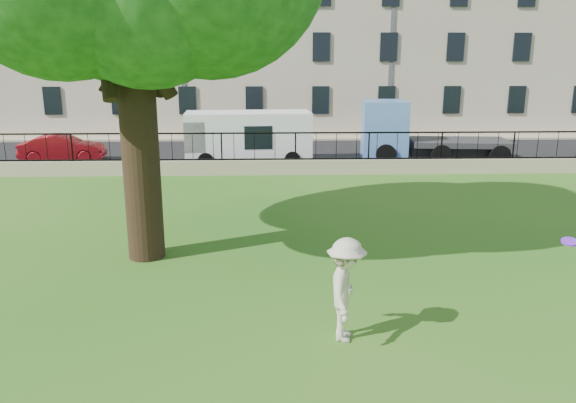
{
  "coord_description": "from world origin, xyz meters",
  "views": [
    {
      "loc": [
        -1.03,
        -10.6,
        4.74
      ],
      "look_at": [
        -0.58,
        3.5,
        1.05
      ],
      "focal_mm": 35.0,
      "sensor_mm": 36.0,
      "label": 1
    }
  ],
  "objects_px": {
    "man": "(346,290)",
    "blue_truck": "(434,131)",
    "frisbee": "(570,242)",
    "red_sedan": "(63,148)",
    "white_van": "(248,138)"
  },
  "relations": [
    {
      "from": "frisbee",
      "to": "blue_truck",
      "type": "bearing_deg",
      "value": 81.51
    },
    {
      "from": "red_sedan",
      "to": "blue_truck",
      "type": "bearing_deg",
      "value": -95.85
    },
    {
      "from": "man",
      "to": "blue_truck",
      "type": "height_order",
      "value": "blue_truck"
    },
    {
      "from": "red_sedan",
      "to": "man",
      "type": "bearing_deg",
      "value": -152.79
    },
    {
      "from": "man",
      "to": "red_sedan",
      "type": "xyz_separation_m",
      "value": [
        -10.77,
        17.03,
        -0.29
      ]
    },
    {
      "from": "man",
      "to": "red_sedan",
      "type": "distance_m",
      "value": 20.15
    },
    {
      "from": "white_van",
      "to": "blue_truck",
      "type": "bearing_deg",
      "value": 0.3
    },
    {
      "from": "man",
      "to": "frisbee",
      "type": "relative_size",
      "value": 6.69
    },
    {
      "from": "frisbee",
      "to": "white_van",
      "type": "xyz_separation_m",
      "value": [
        -6.0,
        16.2,
        -0.54
      ]
    },
    {
      "from": "frisbee",
      "to": "red_sedan",
      "type": "distance_m",
      "value": 22.38
    },
    {
      "from": "man",
      "to": "blue_truck",
      "type": "xyz_separation_m",
      "value": [
        6.27,
        16.81,
        0.46
      ]
    },
    {
      "from": "man",
      "to": "white_van",
      "type": "height_order",
      "value": "white_van"
    },
    {
      "from": "red_sedan",
      "to": "frisbee",
      "type": "bearing_deg",
      "value": -144.53
    },
    {
      "from": "blue_truck",
      "to": "white_van",
      "type": "bearing_deg",
      "value": -170.9
    },
    {
      "from": "frisbee",
      "to": "blue_truck",
      "type": "relative_size",
      "value": 0.04
    }
  ]
}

